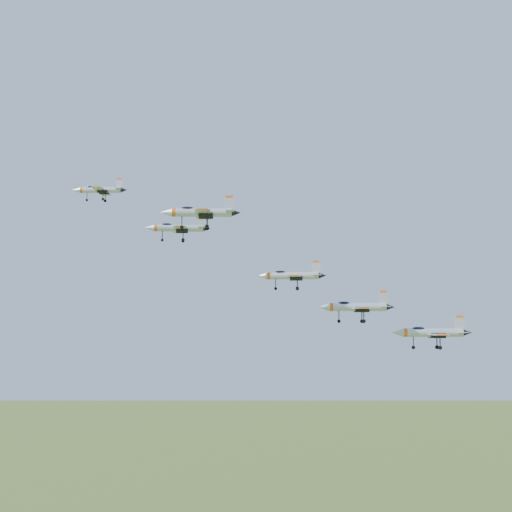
{
  "coord_description": "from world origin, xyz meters",
  "views": [
    {
      "loc": [
        12.74,
        -123.22,
        113.84
      ],
      "look_at": [
        4.39,
        -2.5,
        124.61
      ],
      "focal_mm": 50.0,
      "sensor_mm": 36.0,
      "label": 1
    }
  ],
  "objects": [
    {
      "name": "jet_right_high",
      "position": [
        -3.05,
        -18.07,
        129.87
      ],
      "size": [
        12.21,
        10.16,
        3.26
      ],
      "rotation": [
        0.0,
        0.0,
        0.12
      ],
      "color": "silver"
    },
    {
      "name": "jet_left_low",
      "position": [
        10.15,
        4.77,
        121.69
      ],
      "size": [
        12.55,
        10.31,
        3.36
      ],
      "rotation": [
        0.0,
        0.0,
        0.02
      ],
      "color": "silver"
    },
    {
      "name": "jet_right_low",
      "position": [
        20.81,
        -7.33,
        115.84
      ],
      "size": [
        12.42,
        10.26,
        3.32
      ],
      "rotation": [
        0.0,
        0.0,
        0.06
      ],
      "color": "silver"
    },
    {
      "name": "jet_lead",
      "position": [
        -27.62,
        12.57,
        139.22
      ],
      "size": [
        10.91,
        9.0,
        2.92
      ],
      "rotation": [
        0.0,
        0.0,
        0.05
      ],
      "color": "silver"
    },
    {
      "name": "jet_trail",
      "position": [
        33.21,
        -4.28,
        111.7
      ],
      "size": [
        13.14,
        10.81,
        3.52
      ],
      "rotation": [
        0.0,
        0.0,
        0.03
      ],
      "color": "silver"
    },
    {
      "name": "jet_left_high",
      "position": [
        -9.27,
        -2.82,
        129.52
      ],
      "size": [
        11.41,
        9.57,
        3.06
      ],
      "rotation": [
        0.0,
        0.0,
        0.18
      ],
      "color": "silver"
    }
  ]
}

